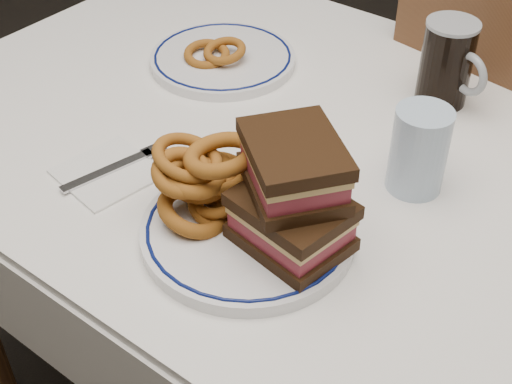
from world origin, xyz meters
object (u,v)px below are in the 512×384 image
Objects in this scene: beer_mug at (448,63)px; far_plate at (223,59)px; reuben_sandwich at (293,194)px; main_plate at (248,230)px.

beer_mug is 0.38m from far_plate.
reuben_sandwich reaches higher than far_plate.
beer_mug reaches higher than main_plate.
main_plate is 0.09m from reuben_sandwich.
main_plate is 0.44m from far_plate.
reuben_sandwich is at bearing -40.00° from far_plate.
beer_mug is (-0.00, 0.43, -0.02)m from reuben_sandwich.
far_plate is (-0.36, -0.12, -0.06)m from beer_mug.
main_plate is 0.45m from beer_mug.
main_plate reaches higher than far_plate.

